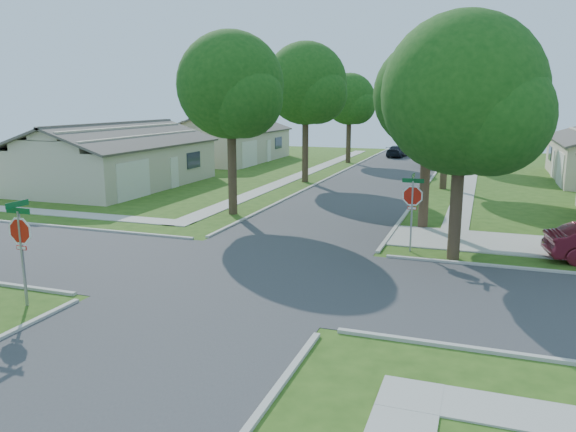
# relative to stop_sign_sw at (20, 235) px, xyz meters

# --- Properties ---
(ground) EXTENTS (100.00, 100.00, 0.00)m
(ground) POSITION_rel_stop_sign_sw_xyz_m (4.70, 4.70, -2.03)
(ground) COLOR #2B4D15
(ground) RESTS_ON ground
(road_ns) EXTENTS (7.00, 100.00, 0.02)m
(road_ns) POSITION_rel_stop_sign_sw_xyz_m (4.70, 4.70, -2.03)
(road_ns) COLOR #333335
(road_ns) RESTS_ON ground
(sidewalk_ne) EXTENTS (1.20, 40.00, 0.04)m
(sidewalk_ne) POSITION_rel_stop_sign_sw_xyz_m (10.80, 30.70, -2.01)
(sidewalk_ne) COLOR #9E9B91
(sidewalk_ne) RESTS_ON ground
(sidewalk_nw) EXTENTS (1.20, 40.00, 0.04)m
(sidewalk_nw) POSITION_rel_stop_sign_sw_xyz_m (-1.40, 30.70, -2.01)
(sidewalk_nw) COLOR #9E9B91
(sidewalk_nw) RESTS_ON ground
(driveway) EXTENTS (8.80, 3.60, 0.05)m
(driveway) POSITION_rel_stop_sign_sw_xyz_m (12.60, 11.80, -2.01)
(driveway) COLOR #9E9B91
(driveway) RESTS_ON ground
(stop_sign_sw) EXTENTS (1.05, 0.80, 2.98)m
(stop_sign_sw) POSITION_rel_stop_sign_sw_xyz_m (0.00, 0.00, 0.00)
(stop_sign_sw) COLOR gray
(stop_sign_sw) RESTS_ON ground
(stop_sign_ne) EXTENTS (1.05, 0.80, 2.98)m
(stop_sign_ne) POSITION_rel_stop_sign_sw_xyz_m (9.40, 9.40, 0.00)
(stop_sign_ne) COLOR gray
(stop_sign_ne) RESTS_ON ground
(tree_e_near) EXTENTS (4.97, 4.80, 8.28)m
(tree_e_near) POSITION_rel_stop_sign_sw_xyz_m (9.45, 13.71, 3.61)
(tree_e_near) COLOR #38281C
(tree_e_near) RESTS_ON ground
(tree_e_mid) EXTENTS (5.59, 5.40, 9.21)m
(tree_e_mid) POSITION_rel_stop_sign_sw_xyz_m (9.46, 25.71, 4.22)
(tree_e_mid) COLOR #38281C
(tree_e_mid) RESTS_ON ground
(tree_e_far) EXTENTS (5.17, 5.00, 8.72)m
(tree_e_far) POSITION_rel_stop_sign_sw_xyz_m (9.45, 38.71, 3.95)
(tree_e_far) COLOR #38281C
(tree_e_far) RESTS_ON ground
(tree_w_near) EXTENTS (5.38, 5.20, 8.97)m
(tree_w_near) POSITION_rel_stop_sign_sw_xyz_m (0.06, 13.71, 4.08)
(tree_w_near) COLOR #38281C
(tree_w_near) RESTS_ON ground
(tree_w_mid) EXTENTS (5.80, 5.60, 9.56)m
(tree_w_mid) POSITION_rel_stop_sign_sw_xyz_m (0.06, 25.71, 4.46)
(tree_w_mid) COLOR #38281C
(tree_w_mid) RESTS_ON ground
(tree_w_far) EXTENTS (4.76, 4.60, 8.04)m
(tree_w_far) POSITION_rel_stop_sign_sw_xyz_m (0.05, 38.71, 3.48)
(tree_w_far) COLOR #38281C
(tree_w_far) RESTS_ON ground
(tree_ne_corner) EXTENTS (5.80, 5.60, 8.66)m
(tree_ne_corner) POSITION_rel_stop_sign_sw_xyz_m (11.06, 8.91, 3.56)
(tree_ne_corner) COLOR #38281C
(tree_ne_corner) RESTS_ON ground
(house_nw_near) EXTENTS (8.42, 13.60, 4.23)m
(house_nw_near) POSITION_rel_stop_sign_sw_xyz_m (-11.29, 19.70, -0.51)
(house_nw_near) COLOR #BEB296
(house_nw_near) RESTS_ON ground
(house_nw_far) EXTENTS (8.42, 13.60, 4.23)m
(house_nw_far) POSITION_rel_stop_sign_sw_xyz_m (-11.29, 36.70, -0.51)
(house_nw_far) COLOR #BEB296
(house_nw_far) RESTS_ON ground
(car_curb_east) EXTENTS (2.06, 4.81, 1.62)m
(car_curb_east) POSITION_rel_stop_sign_sw_xyz_m (7.90, 37.87, -1.22)
(car_curb_east) COLOR black
(car_curb_east) RESTS_ON ground
(car_curb_west) EXTENTS (2.04, 4.13, 1.15)m
(car_curb_west) POSITION_rel_stop_sign_sw_xyz_m (3.50, 45.46, -1.45)
(car_curb_west) COLOR black
(car_curb_west) RESTS_ON ground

